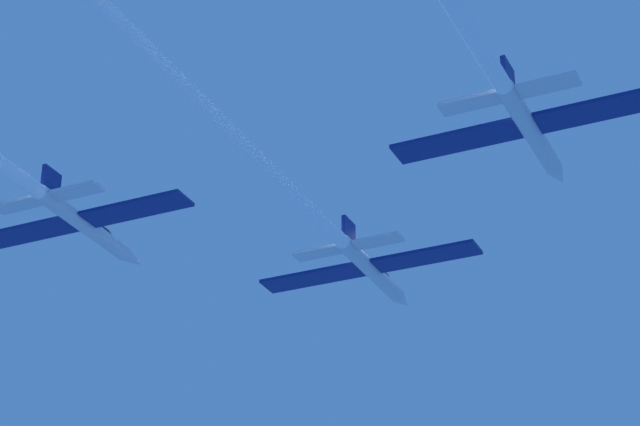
# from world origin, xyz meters

# --- Properties ---
(jet_lead) EXTENTS (15.14, 43.91, 2.51)m
(jet_lead) POSITION_xyz_m (-0.46, -12.42, -0.10)
(jet_lead) COLOR silver
(jet_right_wing) EXTENTS (15.14, 45.15, 2.51)m
(jet_right_wing) POSITION_xyz_m (14.35, -26.27, -0.17)
(jet_right_wing) COLOR silver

